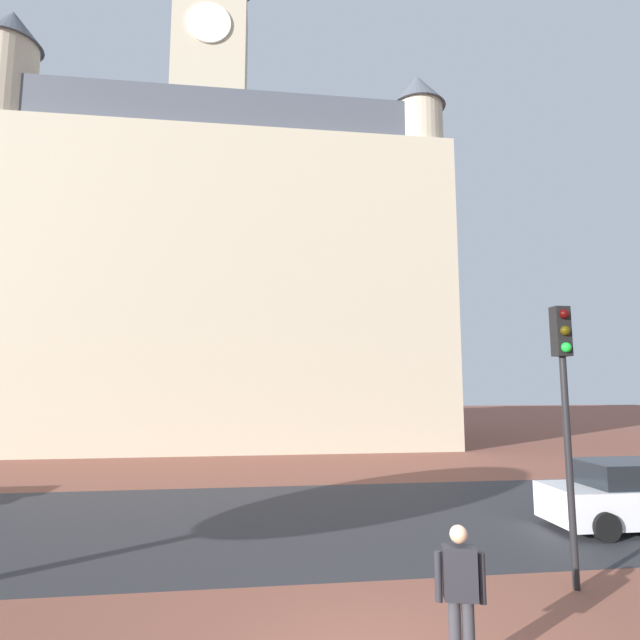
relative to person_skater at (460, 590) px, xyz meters
The scene contains 6 objects.
ground_plane 9.83m from the person_skater, 94.85° to the left, with size 120.00×120.00×0.00m, color brown.
street_asphalt_strip 7.25m from the person_skater, 96.61° to the left, with size 120.00×8.40×0.00m, color #2D2D33.
landmark_building 28.14m from the person_skater, 100.31° to the left, with size 25.73×15.25×34.15m.
person_skater is the anchor object (origin of this frame).
car_white 8.42m from the person_skater, 38.95° to the left, with size 4.06×1.93×1.59m.
traffic_light_pole 4.36m from the person_skater, 36.06° to the left, with size 0.28×0.34×4.86m.
Camera 1 is at (-1.68, -5.93, 3.47)m, focal length 27.98 mm.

